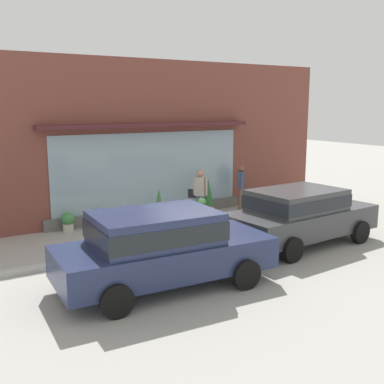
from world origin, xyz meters
TOP-DOWN VIEW (x-y plane):
  - ground_plane at (0.00, 0.00)m, footprint 60.00×60.00m
  - curb_strip at (0.00, -0.20)m, footprint 14.00×0.24m
  - storefront at (0.00, 3.19)m, footprint 14.00×0.81m
  - fire_hydrant at (0.83, 1.13)m, footprint 0.42×0.38m
  - pedestrian_with_handbag at (1.20, 1.84)m, footprint 0.45×0.59m
  - pedestrian_passerby at (3.29, 2.44)m, footprint 0.34×0.46m
  - parked_car_navy at (-2.44, -2.48)m, footprint 4.49×2.18m
  - parked_car_dark_gray at (2.07, -1.74)m, footprint 4.39×2.24m
  - potted_plant_window_left at (-2.82, 2.68)m, footprint 0.37×0.37m
  - potted_plant_corner_tall at (0.01, 2.37)m, footprint 0.35×0.35m
  - potted_plant_window_center at (-1.74, 2.73)m, footprint 0.35×0.35m
  - potted_plant_low_front at (2.13, 2.78)m, footprint 0.46×0.46m

SIDE VIEW (x-z plane):
  - ground_plane at x=0.00m, z-range 0.00..0.00m
  - curb_strip at x=0.00m, z-range 0.00..0.12m
  - potted_plant_window_center at x=-1.74m, z-range 0.01..0.53m
  - potted_plant_window_left at x=-2.82m, z-range 0.02..0.61m
  - fire_hydrant at x=0.83m, z-range 0.00..0.90m
  - potted_plant_corner_tall at x=0.01m, z-range -0.02..1.06m
  - potted_plant_low_front at x=2.13m, z-range -0.02..1.18m
  - parked_car_dark_gray at x=2.07m, z-range 0.10..1.60m
  - parked_car_navy at x=-2.44m, z-range 0.10..1.68m
  - pedestrian_passerby at x=3.29m, z-range 0.13..1.71m
  - pedestrian_with_handbag at x=1.20m, z-range 0.13..1.77m
  - storefront at x=0.00m, z-range -0.05..5.04m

